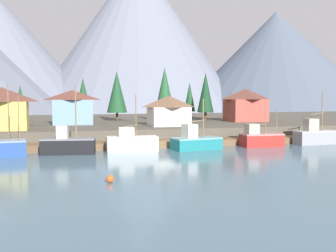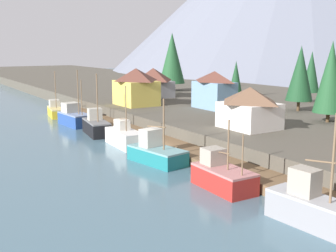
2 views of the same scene
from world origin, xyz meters
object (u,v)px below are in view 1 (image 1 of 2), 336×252
(house_white, at_px, (168,110))
(channel_buoy, at_px, (110,179))
(conifer_near_right, at_px, (165,91))
(conifer_back_left, at_px, (20,101))
(house_red, at_px, (246,105))
(house_yellow, at_px, (2,108))
(conifer_mid_left, at_px, (205,92))
(conifer_back_right, at_px, (117,92))
(house_blue, at_px, (72,107))
(conifer_centre, at_px, (83,94))
(fishing_boat_white, at_px, (132,143))
(conifer_mid_right, at_px, (206,96))
(fishing_boat_grey, at_px, (315,136))
(fishing_boat_black, at_px, (68,144))
(fishing_boat_teal, at_px, (195,141))
(conifer_far_left, at_px, (190,97))
(fishing_boat_red, at_px, (260,139))

(house_white, xyz_separation_m, channel_buoy, (-14.86, -33.27, -4.88))
(conifer_near_right, distance_m, channel_buoy, 49.65)
(conifer_back_left, bearing_deg, conifer_near_right, -16.67)
(house_red, relative_size, conifer_back_left, 1.05)
(house_yellow, distance_m, conifer_near_right, 33.53)
(conifer_mid_left, height_order, conifer_back_right, conifer_back_right)
(house_blue, xyz_separation_m, conifer_centre, (3.32, 20.66, 2.52))
(fishing_boat_white, distance_m, house_red, 35.49)
(conifer_mid_right, height_order, conifer_centre, conifer_centre)
(channel_buoy, bearing_deg, house_yellow, 111.97)
(conifer_mid_right, relative_size, conifer_back_right, 0.87)
(conifer_centre, bearing_deg, conifer_back_left, -153.12)
(fishing_boat_grey, relative_size, conifer_near_right, 0.76)
(conifer_near_right, bearing_deg, conifer_back_right, 152.58)
(conifer_back_right, bearing_deg, conifer_back_left, 168.88)
(house_red, bearing_deg, conifer_near_right, 163.42)
(house_white, relative_size, channel_buoy, 10.12)
(fishing_boat_black, xyz_separation_m, house_yellow, (-9.53, 11.90, 4.60))
(conifer_centre, xyz_separation_m, channel_buoy, (-1.69, -61.30, -7.93))
(fishing_boat_white, xyz_separation_m, conifer_mid_left, (21.25, 26.38, 7.35))
(fishing_boat_teal, xyz_separation_m, house_white, (-0.11, 14.12, 4.06))
(house_red, bearing_deg, conifer_centre, 147.51)
(fishing_boat_teal, height_order, house_red, house_red)
(conifer_mid_left, bearing_deg, conifer_back_left, 167.96)
(fishing_boat_white, height_order, channel_buoy, fishing_boat_white)
(conifer_centre, bearing_deg, conifer_back_right, -58.98)
(fishing_boat_grey, distance_m, conifer_mid_right, 32.64)
(house_white, height_order, house_blue, house_blue)
(fishing_boat_teal, bearing_deg, conifer_far_left, 62.99)
(fishing_boat_grey, distance_m, conifer_far_left, 40.23)
(conifer_mid_left, relative_size, conifer_back_right, 0.97)
(conifer_back_left, xyz_separation_m, conifer_centre, (13.49, 6.84, 1.47))
(fishing_boat_red, distance_m, channel_buoy, 32.54)
(fishing_boat_white, height_order, fishing_boat_grey, fishing_boat_grey)
(fishing_boat_teal, height_order, conifer_near_right, conifer_near_right)
(fishing_boat_teal, xyz_separation_m, conifer_near_right, (2.56, 26.53, 7.64))
(house_yellow, xyz_separation_m, conifer_mid_left, (39.57, 14.79, 2.66))
(house_white, distance_m, conifer_mid_right, 22.89)
(fishing_boat_white, xyz_separation_m, conifer_near_right, (11.89, 25.85, 7.60))
(house_blue, distance_m, conifer_near_right, 20.05)
(conifer_centre, height_order, conifer_far_left, conifer_centre)
(conifer_back_left, relative_size, conifer_centre, 0.79)
(fishing_boat_black, height_order, house_blue, fishing_boat_black)
(conifer_far_left, bearing_deg, house_blue, -148.04)
(house_red, height_order, conifer_mid_right, conifer_mid_right)
(house_white, bearing_deg, house_blue, 155.94)
(conifer_back_left, bearing_deg, house_yellow, -92.18)
(conifer_back_right, relative_size, conifer_far_left, 1.22)
(conifer_mid_right, relative_size, conifer_far_left, 1.06)
(conifer_near_right, height_order, conifer_centre, conifer_near_right)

